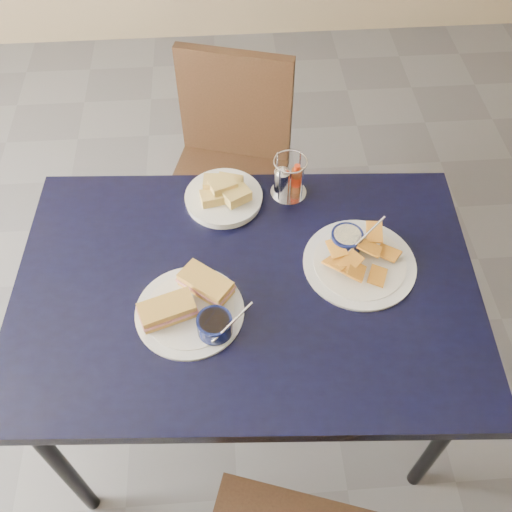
{
  "coord_description": "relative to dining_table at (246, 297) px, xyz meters",
  "views": [
    {
      "loc": [
        0.02,
        -0.83,
        2.02
      ],
      "look_at": [
        0.09,
        0.09,
        0.82
      ],
      "focal_mm": 40.0,
      "sensor_mm": 36.0,
      "label": 1
    }
  ],
  "objects": [
    {
      "name": "bread_basket",
      "position": [
        -0.05,
        0.31,
        0.09
      ],
      "size": [
        0.23,
        0.23,
        0.08
      ],
      "color": "white",
      "rests_on": "dining_table"
    },
    {
      "name": "chair_far",
      "position": [
        -0.04,
        0.77,
        -0.17
      ],
      "size": [
        0.52,
        0.52,
        0.9
      ],
      "color": "black",
      "rests_on": "ground"
    },
    {
      "name": "dining_table",
      "position": [
        0.0,
        0.0,
        0.0
      ],
      "size": [
        1.31,
        0.91,
        0.75
      ],
      "color": "black",
      "rests_on": "ground"
    },
    {
      "name": "ground",
      "position": [
        -0.06,
        -0.05,
        -0.69
      ],
      "size": [
        6.0,
        6.0,
        0.0
      ],
      "primitive_type": "plane",
      "color": "#4A494E",
      "rests_on": "ground"
    },
    {
      "name": "plantain_plate",
      "position": [
        0.31,
        0.06,
        0.08
      ],
      "size": [
        0.31,
        0.31,
        0.12
      ],
      "color": "white",
      "rests_on": "dining_table"
    },
    {
      "name": "condiment_caddy",
      "position": [
        0.15,
        0.33,
        0.12
      ],
      "size": [
        0.11,
        0.11,
        0.14
      ],
      "color": "silver",
      "rests_on": "dining_table"
    },
    {
      "name": "sandwich_plate",
      "position": [
        -0.14,
        -0.08,
        0.09
      ],
      "size": [
        0.31,
        0.29,
        0.12
      ],
      "color": "white",
      "rests_on": "dining_table"
    }
  ]
}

